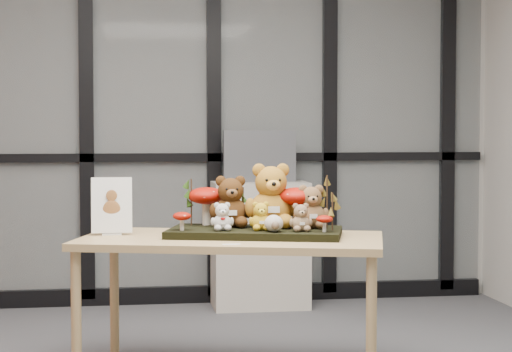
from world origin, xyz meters
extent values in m
plane|color=#B3B0A9|center=(0.00, 2.50, 1.40)|extent=(5.00, 0.00, 5.00)
plane|color=#B3B0A9|center=(0.00, -2.50, 1.40)|extent=(5.00, 0.00, 5.00)
cube|color=#2D383F|center=(0.00, 2.47, 1.40)|extent=(4.90, 0.02, 2.70)
cube|color=black|center=(0.00, 2.47, 0.06)|extent=(4.90, 0.06, 0.12)
cube|color=black|center=(0.00, 2.47, 1.05)|extent=(4.90, 0.06, 0.06)
cube|color=black|center=(-0.45, 2.47, 1.40)|extent=(0.10, 0.06, 2.70)
cube|color=black|center=(0.45, 2.47, 1.40)|extent=(0.10, 0.06, 2.70)
cube|color=black|center=(1.30, 2.47, 1.40)|extent=(0.10, 0.06, 2.70)
cube|color=black|center=(2.20, 2.47, 1.40)|extent=(0.10, 0.06, 2.70)
cube|color=tan|center=(0.33, 0.47, 0.69)|extent=(1.66, 1.14, 0.04)
cylinder|color=tan|center=(-0.44, 0.35, 0.34)|extent=(0.05, 0.05, 0.67)
cylinder|color=tan|center=(-0.26, 0.98, 0.34)|extent=(0.05, 0.05, 0.67)
cylinder|color=tan|center=(0.92, -0.04, 0.34)|extent=(0.05, 0.05, 0.67)
cylinder|color=tan|center=(1.10, 0.59, 0.34)|extent=(0.05, 0.05, 0.67)
cube|color=black|center=(0.45, 0.49, 0.73)|extent=(0.96, 0.66, 0.04)
cube|color=silver|center=(-0.27, 0.66, 0.71)|extent=(0.10, 0.06, 0.01)
cube|color=white|center=(-0.27, 0.66, 0.86)|extent=(0.21, 0.06, 0.28)
ellipsoid|color=brown|center=(-0.27, 0.66, 0.84)|extent=(0.09, 0.01, 0.10)
ellipsoid|color=brown|center=(-0.27, 0.66, 0.91)|extent=(0.06, 0.01, 0.06)
cube|color=white|center=(0.29, 0.17, 0.71)|extent=(0.09, 0.03, 0.00)
cube|color=#B5AEA1|center=(0.75, 2.24, 0.44)|extent=(0.66, 0.39, 0.88)
cube|color=#4F5157|center=(0.75, 2.26, 1.06)|extent=(0.51, 0.05, 0.36)
cube|color=black|center=(0.75, 2.23, 1.06)|extent=(0.45, 0.00, 0.30)
camera|label=1|loc=(-0.25, -4.15, 1.26)|focal=65.00mm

